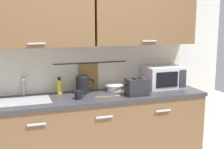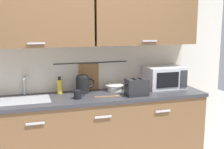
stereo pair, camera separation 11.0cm
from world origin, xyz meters
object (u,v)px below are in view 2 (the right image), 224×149
Objects in this scene: mixing_bowl at (114,87)px; mug_by_kettle at (137,86)px; mug_near_sink at (78,95)px; wooden_spoon at (110,96)px; toaster at (137,87)px; electric_kettle at (83,84)px; microwave at (164,77)px; dish_soap_bottle at (60,86)px.

mug_by_kettle reaches higher than mixing_bowl.
mug_near_sink reaches higher than wooden_spoon.
toaster is 0.28m from mug_by_kettle.
mixing_bowl is 0.30m from wooden_spoon.
electric_kettle reaches higher than mug_by_kettle.
toaster is at bearing -112.89° from mug_by_kettle.
microwave is 2.35× the size of dish_soap_bottle.
dish_soap_bottle is 0.93m from mug_by_kettle.
wooden_spoon is (-0.41, -0.23, -0.04)m from mug_by_kettle.
mug_near_sink and mug_by_kettle have the same top height.
wooden_spoon is at bearing -3.93° from mug_near_sink.
electric_kettle is 1.89× the size of mug_near_sink.
toaster is 0.32m from wooden_spoon.
dish_soap_bottle is at bearing 147.10° from wooden_spoon.
mug_by_kettle is at bearing 29.70° from wooden_spoon.
electric_kettle reaches higher than toaster.
microwave reaches higher than mug_by_kettle.
microwave is at bearing 17.20° from wooden_spoon.
electric_kettle reaches higher than dish_soap_bottle.
microwave is 2.15× the size of mixing_bowl.
mug_by_kettle reaches higher than wooden_spoon.
dish_soap_bottle is 1.63× the size of mug_by_kettle.
wooden_spoon is at bearing -47.91° from electric_kettle.
wooden_spoon is (-0.77, -0.24, -0.13)m from microwave.
mug_near_sink is (-1.13, -0.21, -0.09)m from microwave.
toaster reaches higher than mug_near_sink.
microwave is 1.67× the size of wooden_spoon.
microwave is at bearing -2.60° from mixing_bowl.
wooden_spoon is at bearing -150.30° from mug_by_kettle.
mug_by_kettle is (0.11, 0.25, -0.05)m from toaster.
wooden_spoon is (0.51, -0.33, -0.08)m from dish_soap_bottle.
dish_soap_bottle is at bearing 175.96° from microwave.
dish_soap_bottle is at bearing 174.53° from mixing_bowl.
mug_by_kettle is (0.66, -0.04, -0.05)m from electric_kettle.
mug_by_kettle is (0.92, -0.10, -0.04)m from dish_soap_bottle.
mug_near_sink is 0.55m from mixing_bowl.
mixing_bowl is at bearing 120.71° from toaster.
dish_soap_bottle is at bearing 116.74° from mug_near_sink.
dish_soap_bottle reaches higher than mixing_bowl.
electric_kettle is 0.63m from toaster.
dish_soap_bottle is 0.77× the size of toaster.
wooden_spoon is (0.36, -0.02, -0.04)m from mug_near_sink.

